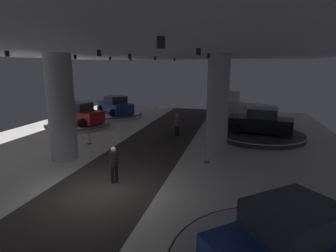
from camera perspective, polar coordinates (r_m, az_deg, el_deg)
ground at (r=11.57m, az=-13.62°, el=-13.13°), size 24.00×44.00×0.06m
ceiling_with_spotlights at (r=10.50m, az=-15.22°, el=15.56°), size 24.00×44.00×0.39m
column_left at (r=15.36m, az=-21.12°, el=3.54°), size 1.38×1.38×5.50m
column_right at (r=15.25m, az=10.16°, el=4.13°), size 1.18×1.18×5.50m
display_platform_far_right at (r=20.16m, az=18.19°, el=-1.72°), size 6.09×6.09×0.34m
display_car_far_right at (r=19.96m, az=18.45°, el=0.82°), size 4.44×2.76×1.71m
display_car_near_right at (r=7.35m, az=24.72°, el=-20.78°), size 4.34×4.13×1.71m
display_platform_far_left at (r=23.58m, az=-18.09°, el=0.22°), size 5.06×5.06×0.29m
display_car_far_left at (r=23.40m, az=-18.18°, el=2.35°), size 4.47×2.86×1.71m
display_platform_deep_right at (r=24.93m, az=14.92°, el=1.08°), size 5.68×5.68×0.32m
pickup_truck_deep_right at (r=24.90m, az=14.42°, el=3.61°), size 5.64×4.55×2.30m
display_platform_deep_left at (r=27.41m, az=-10.75°, el=2.28°), size 4.99×4.99×0.32m
display_car_deep_left at (r=27.24m, az=-10.80°, el=4.15°), size 4.40×4.03×1.71m
visitor_walking_near at (r=11.93m, az=-11.07°, el=-7.37°), size 0.32×0.32×1.59m
visitor_walking_far at (r=19.38m, az=1.86°, el=0.52°), size 0.32×0.32×1.59m
stanchion_a at (r=18.23m, az=-15.92°, el=-2.45°), size 0.28×0.28×1.01m
stanchion_b at (r=14.39m, az=7.91°, el=-6.04°), size 0.28×0.28×1.01m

